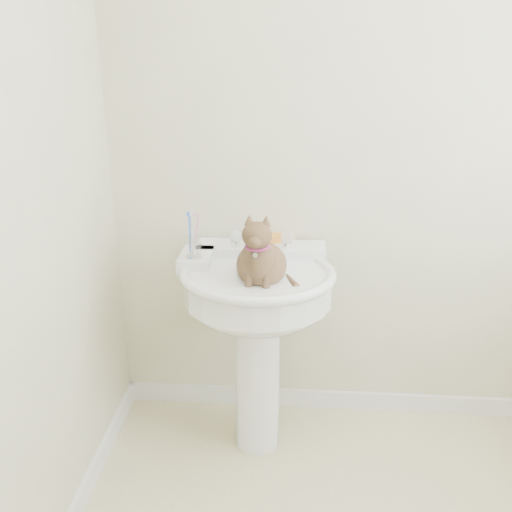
# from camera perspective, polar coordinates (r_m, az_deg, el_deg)

# --- Properties ---
(wall_back) EXTENTS (2.20, 0.00, 2.50)m
(wall_back) POSITION_cam_1_polar(r_m,az_deg,el_deg) (2.41, 11.54, 10.20)
(wall_back) COLOR beige
(wall_back) RESTS_ON ground
(baseboard_back) EXTENTS (2.20, 0.02, 0.09)m
(baseboard_back) POSITION_cam_1_polar(r_m,az_deg,el_deg) (2.88, 9.76, -14.05)
(baseboard_back) COLOR white
(baseboard_back) RESTS_ON floor
(pedestal_sink) EXTENTS (0.63, 0.62, 0.87)m
(pedestal_sink) POSITION_cam_1_polar(r_m,az_deg,el_deg) (2.30, 0.11, -4.94)
(pedestal_sink) COLOR white
(pedestal_sink) RESTS_ON floor
(faucet) EXTENTS (0.28, 0.12, 0.14)m
(faucet) POSITION_cam_1_polar(r_m,az_deg,el_deg) (2.35, 0.45, 1.73)
(faucet) COLOR silver
(faucet) RESTS_ON pedestal_sink
(soap_bar) EXTENTS (0.10, 0.08, 0.03)m
(soap_bar) POSITION_cam_1_polar(r_m,az_deg,el_deg) (2.44, 1.88, 1.79)
(soap_bar) COLOR orange
(soap_bar) RESTS_ON pedestal_sink
(toothbrush_cup) EXTENTS (0.07, 0.07, 0.19)m
(toothbrush_cup) POSITION_cam_1_polar(r_m,az_deg,el_deg) (2.26, -6.29, 0.99)
(toothbrush_cup) COLOR silver
(toothbrush_cup) RESTS_ON pedestal_sink
(cat) EXTENTS (0.21, 0.27, 0.39)m
(cat) POSITION_cam_1_polar(r_m,az_deg,el_deg) (2.14, 0.50, -0.46)
(cat) COLOR brown
(cat) RESTS_ON pedestal_sink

